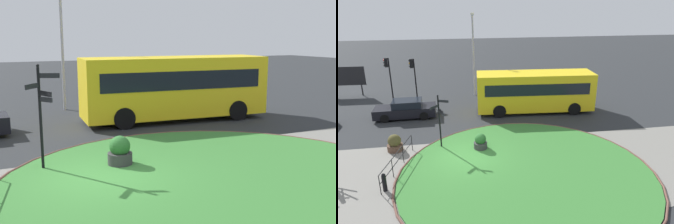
% 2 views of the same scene
% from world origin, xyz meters
% --- Properties ---
extents(ground, '(120.00, 120.00, 0.00)m').
position_xyz_m(ground, '(0.00, 0.00, 0.00)').
color(ground, '#282B2D').
extents(sidewalk_paving, '(32.00, 8.16, 0.02)m').
position_xyz_m(sidewalk_paving, '(0.00, -1.92, 0.01)').
color(sidewalk_paving, gray).
rests_on(sidewalk_paving, ground).
extents(grass_island, '(12.99, 12.99, 0.10)m').
position_xyz_m(grass_island, '(3.05, -2.13, 0.05)').
color(grass_island, '#387A33').
rests_on(grass_island, ground).
extents(grass_kerb_ring, '(13.30, 13.30, 0.11)m').
position_xyz_m(grass_kerb_ring, '(3.05, -2.13, 0.06)').
color(grass_kerb_ring, brown).
rests_on(grass_kerb_ring, ground).
extents(signpost_directional, '(1.06, 0.67, 3.35)m').
position_xyz_m(signpost_directional, '(-1.37, 1.44, 1.99)').
color(signpost_directional, black).
rests_on(signpost_directional, ground).
extents(bollard_foreground, '(0.20, 0.20, 0.93)m').
position_xyz_m(bollard_foreground, '(-3.88, -2.63, 0.48)').
color(bollard_foreground, black).
rests_on(bollard_foreground, ground).
extents(railing_grass_edge, '(0.96, 4.40, 1.01)m').
position_xyz_m(railing_grass_edge, '(-3.55, -0.73, 0.67)').
color(railing_grass_edge, black).
rests_on(railing_grass_edge, ground).
extents(bus_yellow, '(9.29, 3.22, 3.15)m').
position_xyz_m(bus_yellow, '(5.87, 7.01, 1.69)').
color(bus_yellow, yellow).
rests_on(bus_yellow, ground).
extents(car_far_lane, '(4.56, 1.89, 1.39)m').
position_xyz_m(car_far_lane, '(-4.16, 7.25, 0.65)').
color(car_far_lane, black).
rests_on(car_far_lane, ground).
extents(traffic_light_near, '(0.49, 0.29, 3.85)m').
position_xyz_m(traffic_light_near, '(-6.01, 11.75, 2.82)').
color(traffic_light_near, black).
rests_on(traffic_light_near, ground).
extents(traffic_light_far, '(0.49, 0.28, 3.78)m').
position_xyz_m(traffic_light_far, '(-3.88, 11.36, 2.77)').
color(traffic_light_far, black).
rests_on(traffic_light_far, ground).
extents(lamppost_tall, '(0.32, 0.32, 7.48)m').
position_xyz_m(lamppost_tall, '(1.46, 12.33, 4.03)').
color(lamppost_tall, '#B7B7BC').
rests_on(lamppost_tall, ground).
extents(billboard_left, '(3.56, 0.30, 2.77)m').
position_xyz_m(billboard_left, '(-10.32, 14.14, 1.84)').
color(billboard_left, black).
rests_on(billboard_left, ground).
extents(planter_near_signpost, '(0.80, 0.80, 1.03)m').
position_xyz_m(planter_near_signpost, '(0.93, 0.88, 0.47)').
color(planter_near_signpost, '#383838').
rests_on(planter_near_signpost, ground).
extents(planter_kerbside, '(0.90, 0.90, 1.03)m').
position_xyz_m(planter_kerbside, '(-4.09, 1.59, 0.46)').
color(planter_kerbside, brown).
rests_on(planter_kerbside, ground).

